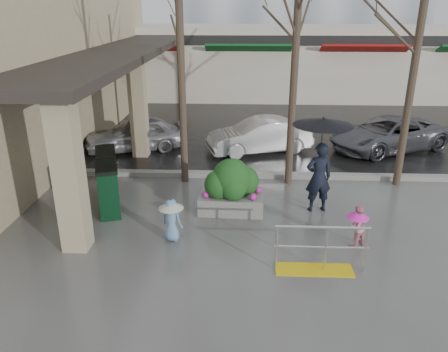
# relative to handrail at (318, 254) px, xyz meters

# --- Properties ---
(ground) EXTENTS (120.00, 120.00, 0.00)m
(ground) POSITION_rel_handrail_xyz_m (-1.36, 1.20, -0.38)
(ground) COLOR #51514F
(ground) RESTS_ON ground
(street_asphalt) EXTENTS (120.00, 36.00, 0.01)m
(street_asphalt) POSITION_rel_handrail_xyz_m (-1.36, 23.20, -0.37)
(street_asphalt) COLOR black
(street_asphalt) RESTS_ON ground
(curb) EXTENTS (120.00, 0.30, 0.15)m
(curb) POSITION_rel_handrail_xyz_m (-1.36, 5.20, -0.30)
(curb) COLOR gray
(curb) RESTS_ON ground
(near_building) EXTENTS (6.00, 18.00, 8.00)m
(near_building) POSITION_rel_handrail_xyz_m (-10.36, 9.20, 3.62)
(near_building) COLOR tan
(near_building) RESTS_ON ground
(canopy_slab) EXTENTS (2.80, 18.00, 0.25)m
(canopy_slab) POSITION_rel_handrail_xyz_m (-6.16, 9.20, 3.25)
(canopy_slab) COLOR #2D2823
(canopy_slab) RESTS_ON pillar_front
(pillar_front) EXTENTS (0.55, 0.55, 3.50)m
(pillar_front) POSITION_rel_handrail_xyz_m (-5.26, 0.70, 1.37)
(pillar_front) COLOR tan
(pillar_front) RESTS_ON ground
(pillar_back) EXTENTS (0.55, 0.55, 3.50)m
(pillar_back) POSITION_rel_handrail_xyz_m (-5.26, 7.20, 1.37)
(pillar_back) COLOR tan
(pillar_back) RESTS_ON ground
(storefront_row) EXTENTS (34.00, 6.74, 4.00)m
(storefront_row) POSITION_rel_handrail_xyz_m (0.64, 19.17, 1.64)
(storefront_row) COLOR beige
(storefront_row) RESTS_ON ground
(handrail) EXTENTS (1.90, 0.50, 1.03)m
(handrail) POSITION_rel_handrail_xyz_m (0.00, 0.00, 0.00)
(handrail) COLOR yellow
(handrail) RESTS_ON ground
(tree_west) EXTENTS (3.20, 3.20, 6.80)m
(tree_west) POSITION_rel_handrail_xyz_m (-3.36, 4.80, 4.71)
(tree_west) COLOR #382B21
(tree_west) RESTS_ON ground
(tree_midwest) EXTENTS (3.20, 3.20, 7.00)m
(tree_midwest) POSITION_rel_handrail_xyz_m (-0.16, 4.80, 4.86)
(tree_midwest) COLOR #382B21
(tree_midwest) RESTS_ON ground
(tree_mideast) EXTENTS (3.20, 3.20, 6.50)m
(tree_mideast) POSITION_rel_handrail_xyz_m (3.14, 4.80, 4.48)
(tree_mideast) COLOR #382B21
(tree_mideast) RESTS_ON ground
(woman) EXTENTS (1.53, 1.53, 2.56)m
(woman) POSITION_rel_handrail_xyz_m (0.41, 2.87, 1.19)
(woman) COLOR black
(woman) RESTS_ON ground
(child_pink) EXTENTS (0.60, 0.58, 0.98)m
(child_pink) POSITION_rel_handrail_xyz_m (1.01, 1.06, 0.18)
(child_pink) COLOR pink
(child_pink) RESTS_ON ground
(child_blue) EXTENTS (0.59, 0.58, 1.04)m
(child_blue) POSITION_rel_handrail_xyz_m (-3.18, 1.12, 0.24)
(child_blue) COLOR #6690B6
(child_blue) RESTS_ON ground
(planter) EXTENTS (1.72, 1.00, 1.47)m
(planter) POSITION_rel_handrail_xyz_m (-1.85, 2.70, 0.33)
(planter) COLOR slate
(planter) RESTS_ON ground
(news_boxes) EXTENTS (1.24, 2.44, 1.33)m
(news_boxes) POSITION_rel_handrail_xyz_m (-5.24, 3.10, 0.29)
(news_boxes) COLOR black
(news_boxes) RESTS_ON ground
(car_a) EXTENTS (3.98, 2.54, 1.26)m
(car_a) POSITION_rel_handrail_xyz_m (-5.60, 7.82, 0.25)
(car_a) COLOR #B0AFB4
(car_a) RESTS_ON ground
(car_b) EXTENTS (4.05, 2.47, 1.26)m
(car_b) POSITION_rel_handrail_xyz_m (-0.96, 7.79, 0.25)
(car_b) COLOR silver
(car_b) RESTS_ON ground
(car_c) EXTENTS (4.99, 3.86, 1.26)m
(car_c) POSITION_rel_handrail_xyz_m (3.87, 8.28, 0.25)
(car_c) COLOR slate
(car_c) RESTS_ON ground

